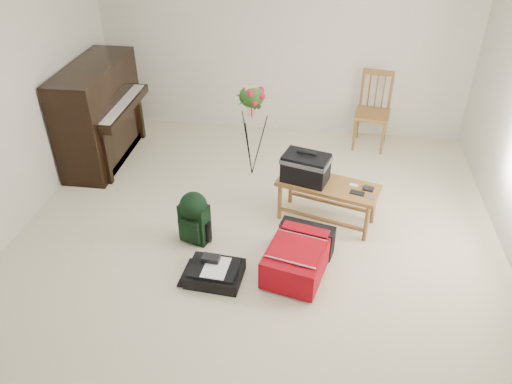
# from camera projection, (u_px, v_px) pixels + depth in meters

# --- Properties ---
(floor) EXTENTS (5.00, 5.50, 0.01)m
(floor) POSITION_uv_depth(u_px,v_px,m) (254.00, 250.00, 5.05)
(floor) COLOR beige
(floor) RESTS_ON ground
(wall_back) EXTENTS (5.00, 0.04, 2.50)m
(wall_back) POSITION_uv_depth(u_px,v_px,m) (283.00, 43.00, 6.60)
(wall_back) COLOR beige
(wall_back) RESTS_ON floor
(piano) EXTENTS (0.71, 1.50, 1.25)m
(piano) POSITION_uv_depth(u_px,v_px,m) (100.00, 115.00, 6.28)
(piano) COLOR black
(piano) RESTS_ON floor
(bench) EXTENTS (1.13, 0.69, 0.81)m
(bench) POSITION_uv_depth(u_px,v_px,m) (312.00, 175.00, 5.15)
(bench) COLOR olive
(bench) RESTS_ON floor
(dining_chair) EXTENTS (0.50, 0.50, 1.01)m
(dining_chair) POSITION_uv_depth(u_px,v_px,m) (372.00, 112.00, 6.63)
(dining_chair) COLOR olive
(dining_chair) RESTS_ON floor
(red_suitcase) EXTENTS (0.67, 0.87, 0.33)m
(red_suitcase) POSITION_uv_depth(u_px,v_px,m) (298.00, 253.00, 4.75)
(red_suitcase) COLOR #A00612
(red_suitcase) RESTS_ON floor
(black_duffel) EXTENTS (0.53, 0.44, 0.21)m
(black_duffel) POSITION_uv_depth(u_px,v_px,m) (215.00, 272.00, 4.67)
(black_duffel) COLOR black
(black_duffel) RESTS_ON floor
(green_backpack) EXTENTS (0.33, 0.31, 0.57)m
(green_backpack) POSITION_uv_depth(u_px,v_px,m) (194.00, 215.00, 5.01)
(green_backpack) COLOR black
(green_backpack) RESTS_ON floor
(flower_stand) EXTENTS (0.46, 0.46, 1.19)m
(flower_stand) POSITION_uv_depth(u_px,v_px,m) (252.00, 132.00, 5.94)
(flower_stand) COLOR black
(flower_stand) RESTS_ON floor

